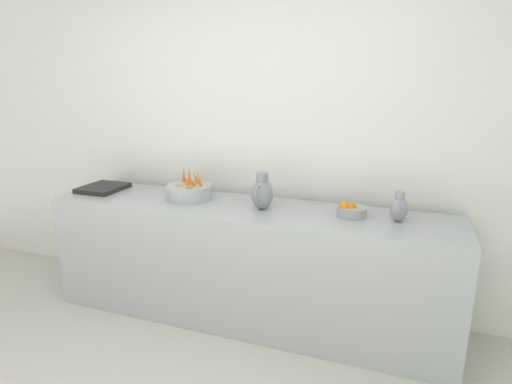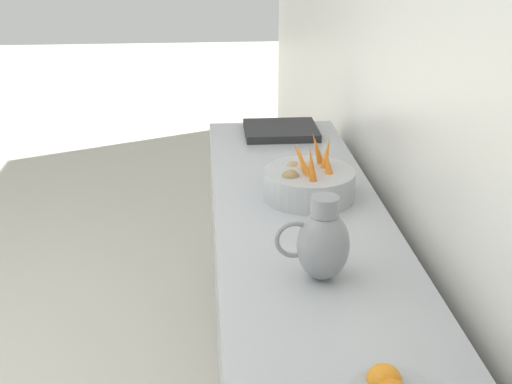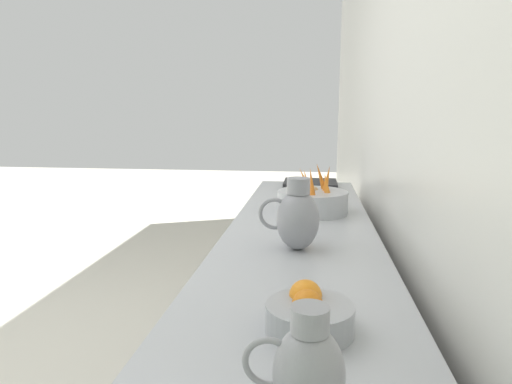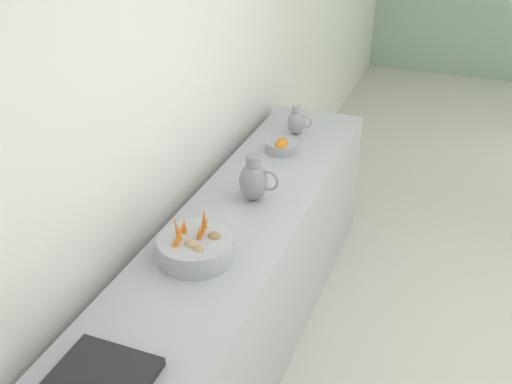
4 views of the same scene
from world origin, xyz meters
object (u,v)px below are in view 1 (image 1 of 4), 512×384
orange_bowl (350,210)px  metal_pitcher_tall (262,193)px  vegetable_colander (189,191)px  metal_pitcher_short (399,208)px

orange_bowl → metal_pitcher_tall: (0.05, -0.59, 0.07)m
vegetable_colander → metal_pitcher_short: bearing=89.8°
metal_pitcher_short → vegetable_colander: bearing=-90.2°
vegetable_colander → metal_pitcher_short: 1.47m
vegetable_colander → metal_pitcher_tall: size_ratio=1.33×
vegetable_colander → orange_bowl: bearing=89.8°
vegetable_colander → metal_pitcher_tall: metal_pitcher_tall is taller
orange_bowl → metal_pitcher_short: 0.30m
orange_bowl → vegetable_colander: bearing=-90.2°
metal_pitcher_tall → metal_pitcher_short: size_ratio=1.34×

